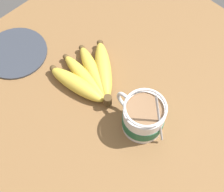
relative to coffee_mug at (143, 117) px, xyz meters
The scene contains 4 objects.
table 7.41cm from the coffee_mug, 55.97° to the left, with size 99.27×99.27×2.82cm.
coffee_mug is the anchor object (origin of this frame).
banana_bunch 18.19cm from the coffee_mug, ahead, with size 19.44×17.88×4.25cm.
small_plate 39.83cm from the coffee_mug, 12.09° to the left, with size 17.25×17.25×0.60cm.
Camera 1 is at (-19.08, 22.71, 71.39)cm, focal length 50.00 mm.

